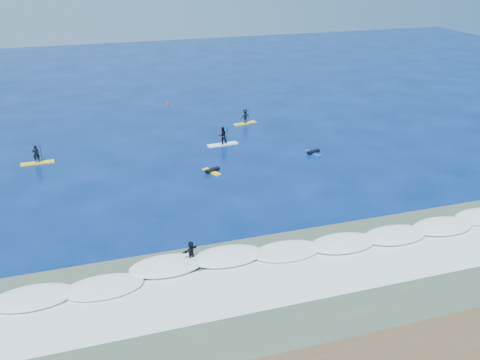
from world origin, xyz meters
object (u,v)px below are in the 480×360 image
object	(u,v)px
sup_paddler_right	(245,117)
prone_paddler_far	(313,152)
sup_paddler_left	(37,157)
sup_paddler_center	(223,137)
wave_surfer	(191,252)
marker_buoy	(168,103)
prone_paddler_near	(212,171)

from	to	relation	value
sup_paddler_right	prone_paddler_far	size ratio (longest dim) A/B	1.37
sup_paddler_left	sup_paddler_center	size ratio (longest dim) A/B	0.93
sup_paddler_center	wave_surfer	bearing A→B (deg)	-115.94
sup_paddler_left	sup_paddler_right	xyz separation A→B (m)	(22.54, 5.67, 0.11)
sup_paddler_left	sup_paddler_right	bearing A→B (deg)	13.00
prone_paddler_far	marker_buoy	xyz separation A→B (m)	(-10.27, 21.73, 0.11)
sup_paddler_right	prone_paddler_far	distance (m)	11.80
prone_paddler_near	wave_surfer	size ratio (longest dim) A/B	1.07
sup_paddler_right	wave_surfer	xyz separation A→B (m)	(-12.69, -27.05, 0.04)
sup_paddler_left	sup_paddler_right	distance (m)	23.25
sup_paddler_right	prone_paddler_near	size ratio (longest dim) A/B	1.38
sup_paddler_right	marker_buoy	xyz separation A→B (m)	(-7.00, 10.41, -0.52)
prone_paddler_far	marker_buoy	distance (m)	24.03
prone_paddler_near	marker_buoy	xyz separation A→B (m)	(0.46, 23.23, 0.11)
prone_paddler_far	wave_surfer	size ratio (longest dim) A/B	1.07
sup_paddler_center	marker_buoy	xyz separation A→B (m)	(-2.52, 16.51, -0.58)
sup_paddler_left	prone_paddler_near	distance (m)	16.70
wave_surfer	marker_buoy	xyz separation A→B (m)	(5.69, 37.46, -0.55)
sup_paddler_left	prone_paddler_near	world-z (taller)	sup_paddler_left
sup_paddler_center	sup_paddler_right	distance (m)	7.56
marker_buoy	prone_paddler_far	bearing A→B (deg)	-64.69
prone_paddler_far	wave_surfer	bearing A→B (deg)	116.26
marker_buoy	wave_surfer	bearing A→B (deg)	-98.64
marker_buoy	prone_paddler_near	bearing A→B (deg)	-91.15
prone_paddler_far	marker_buoy	world-z (taller)	marker_buoy
sup_paddler_left	wave_surfer	size ratio (longest dim) A/B	1.53
prone_paddler_near	marker_buoy	bearing A→B (deg)	-25.29
sup_paddler_center	prone_paddler_near	xyz separation A→B (m)	(-2.99, -6.72, -0.69)
sup_paddler_left	prone_paddler_far	world-z (taller)	sup_paddler_left
prone_paddler_far	wave_surfer	world-z (taller)	wave_surfer
sup_paddler_left	marker_buoy	world-z (taller)	sup_paddler_left
prone_paddler_near	prone_paddler_far	bearing A→B (deg)	-106.19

